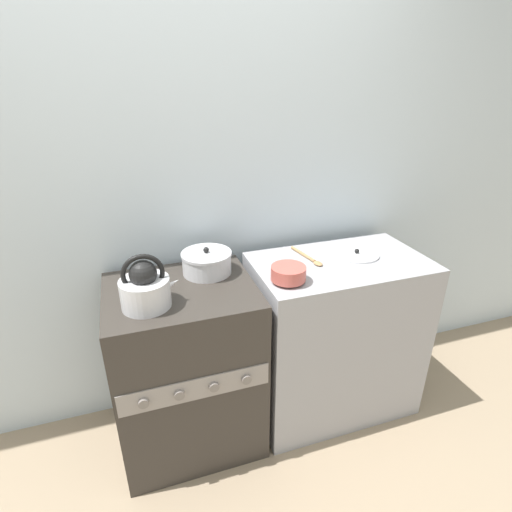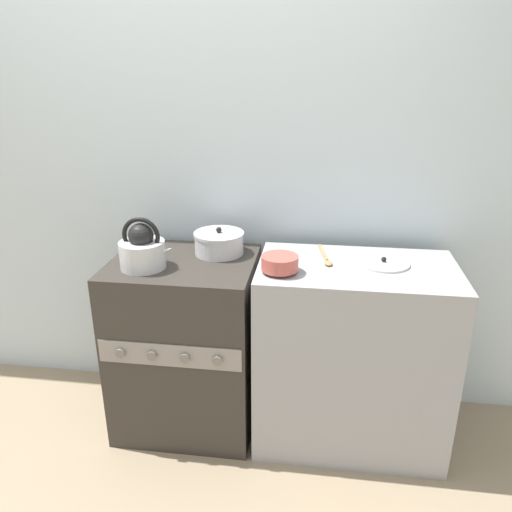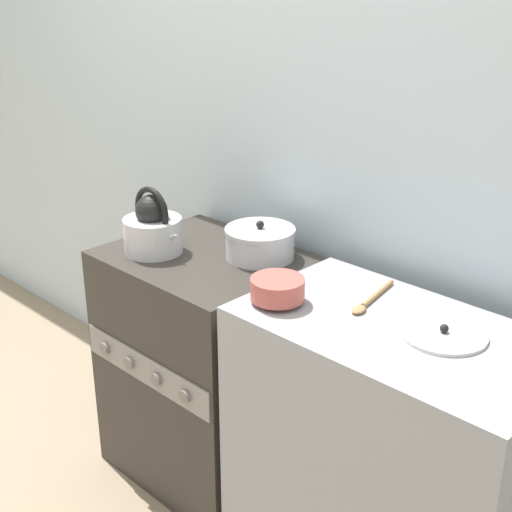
% 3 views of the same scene
% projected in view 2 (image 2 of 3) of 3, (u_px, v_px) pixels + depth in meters
% --- Properties ---
extents(ground_plane, '(12.00, 12.00, 0.00)m').
position_uv_depth(ground_plane, '(176.00, 454.00, 2.40)').
color(ground_plane, gray).
extents(wall_back, '(7.00, 0.06, 2.50)m').
position_uv_depth(wall_back, '(197.00, 170.00, 2.53)').
color(wall_back, silver).
rests_on(wall_back, ground_plane).
extents(stove, '(0.68, 0.58, 0.89)m').
position_uv_depth(stove, '(187.00, 343.00, 2.50)').
color(stove, '#332D28').
rests_on(stove, ground_plane).
extents(counter, '(0.89, 0.52, 0.92)m').
position_uv_depth(counter, '(351.00, 355.00, 2.38)').
color(counter, '#99999E').
rests_on(counter, ground_plane).
extents(kettle, '(0.25, 0.21, 0.24)m').
position_uv_depth(kettle, '(143.00, 249.00, 2.24)').
color(kettle, silver).
rests_on(kettle, stove).
extents(cooking_pot, '(0.24, 0.24, 0.13)m').
position_uv_depth(cooking_pot, '(219.00, 243.00, 2.42)').
color(cooking_pot, silver).
rests_on(cooking_pot, stove).
extents(enamel_bowl, '(0.16, 0.16, 0.08)m').
position_uv_depth(enamel_bowl, '(280.00, 263.00, 2.13)').
color(enamel_bowl, '#B75147').
rests_on(enamel_bowl, counter).
extents(loose_pot_lid, '(0.23, 0.23, 0.03)m').
position_uv_depth(loose_pot_lid, '(383.00, 263.00, 2.24)').
color(loose_pot_lid, silver).
rests_on(loose_pot_lid, counter).
extents(wooden_spoon, '(0.07, 0.26, 0.02)m').
position_uv_depth(wooden_spoon, '(325.00, 257.00, 2.30)').
color(wooden_spoon, '#A37A4C').
rests_on(wooden_spoon, counter).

